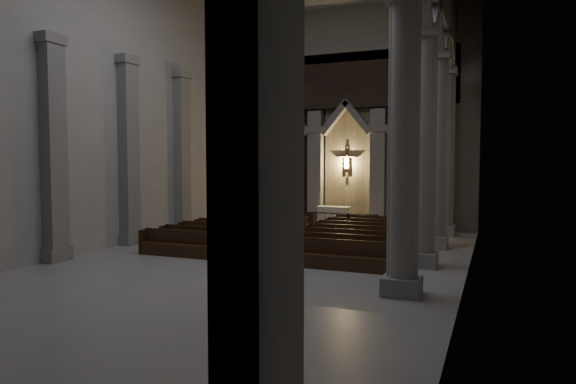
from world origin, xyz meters
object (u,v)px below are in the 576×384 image
at_px(altar, 333,215).
at_px(worshipper, 349,226).
at_px(candle_stand_left, 282,218).
at_px(pews, 296,238).
at_px(altar_rail, 334,218).
at_px(candle_stand_right, 398,224).

relative_size(altar, worshipper, 1.51).
distance_m(candle_stand_left, pews, 6.56).
height_order(altar_rail, candle_stand_left, candle_stand_left).
bearing_deg(worshipper, altar_rail, 111.15).
distance_m(altar, pews, 7.15).
xyz_separation_m(candle_stand_left, candle_stand_right, (6.36, -0.12, 0.01)).
distance_m(altar_rail, worshipper, 3.02).
bearing_deg(altar_rail, pews, -90.00).
distance_m(candle_stand_left, candle_stand_right, 6.37).
bearing_deg(candle_stand_left, pews, -62.06).
bearing_deg(candle_stand_left, altar_rail, -8.08).
bearing_deg(candle_stand_left, candle_stand_right, -1.07).
relative_size(candle_stand_right, worshipper, 1.37).
xyz_separation_m(pews, worshipper, (1.52, 2.75, 0.27)).
height_order(altar_rail, worshipper, worshipper).
xyz_separation_m(altar_rail, candle_stand_right, (3.29, 0.32, -0.16)).
height_order(candle_stand_left, pews, candle_stand_left).
bearing_deg(candle_stand_left, worshipper, -33.50).
xyz_separation_m(altar, candle_stand_left, (-2.52, -1.32, -0.18)).
bearing_deg(altar_rail, candle_stand_left, 171.92).
bearing_deg(candle_stand_right, candle_stand_left, 178.93).
height_order(candle_stand_left, candle_stand_right, candle_stand_right).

